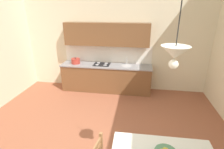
% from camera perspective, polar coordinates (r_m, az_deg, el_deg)
% --- Properties ---
extents(ground_plane, '(6.53, 6.36, 0.10)m').
position_cam_1_polar(ground_plane, '(3.88, -5.67, -22.68)').
color(ground_plane, '#99563D').
extents(wall_back, '(6.53, 0.12, 4.18)m').
position_cam_1_polar(wall_back, '(5.72, 1.00, 15.64)').
color(wall_back, beige).
rests_on(wall_back, ground_plane).
extents(kitchen_cabinetry, '(2.92, 0.63, 2.20)m').
position_cam_1_polar(kitchen_cabinetry, '(5.69, -1.91, 2.90)').
color(kitchen_cabinetry, brown).
rests_on(kitchen_cabinetry, ground_plane).
extents(pendant_lamp, '(0.32, 0.32, 0.80)m').
position_cam_1_polar(pendant_lamp, '(2.06, 19.87, 6.57)').
color(pendant_lamp, black).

